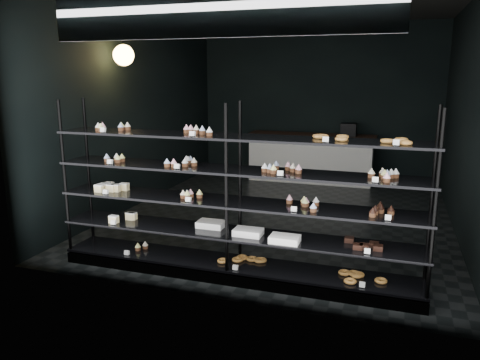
% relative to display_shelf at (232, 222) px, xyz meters
% --- Properties ---
extents(room, '(5.01, 6.01, 3.20)m').
position_rel_display_shelf_xyz_m(room, '(-0.00, 2.45, 0.97)').
color(room, black).
rests_on(room, ground).
extents(display_shelf, '(4.00, 0.50, 1.91)m').
position_rel_display_shelf_xyz_m(display_shelf, '(0.00, 0.00, 0.00)').
color(display_shelf, black).
rests_on(display_shelf, room).
extents(signage, '(3.30, 0.05, 0.50)m').
position_rel_display_shelf_xyz_m(signage, '(-0.00, -0.48, 2.12)').
color(signage, '#0B123A').
rests_on(signage, room).
extents(pendant_lamp, '(0.30, 0.30, 0.88)m').
position_rel_display_shelf_xyz_m(pendant_lamp, '(-2.20, 1.55, 1.82)').
color(pendant_lamp, black).
rests_on(pendant_lamp, room).
extents(service_counter, '(2.58, 0.65, 1.23)m').
position_rel_display_shelf_xyz_m(service_counter, '(-0.01, 4.95, -0.13)').
color(service_counter, silver).
rests_on(service_counter, room).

